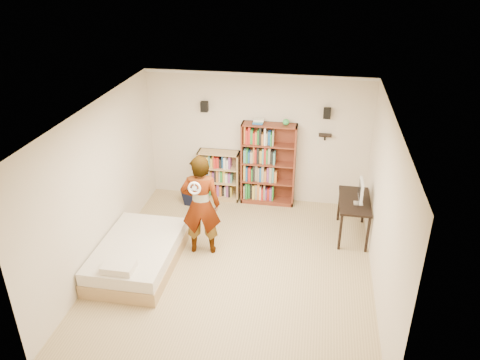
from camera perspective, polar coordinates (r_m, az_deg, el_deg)
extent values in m
cube|color=tan|center=(8.01, -0.58, -10.57)|extent=(4.50, 5.00, 0.01)
cube|color=beige|center=(9.52, 2.09, 5.05)|extent=(4.50, 0.02, 2.70)
cube|color=beige|center=(5.27, -5.69, -14.94)|extent=(4.50, 0.02, 2.70)
cube|color=beige|center=(7.95, -16.78, -0.65)|extent=(0.02, 5.00, 2.70)
cube|color=beige|center=(7.27, 17.14, -3.40)|extent=(0.02, 5.00, 2.70)
cube|color=white|center=(6.74, -0.68, 8.09)|extent=(4.50, 5.00, 0.02)
cube|color=silver|center=(9.09, 2.20, 12.74)|extent=(4.50, 0.06, 0.06)
cube|color=silver|center=(4.54, -6.33, -2.07)|extent=(4.50, 0.06, 0.06)
cube|color=silver|center=(7.46, -17.89, 8.40)|extent=(0.06, 5.00, 0.06)
cube|color=silver|center=(6.73, 18.37, 6.42)|extent=(0.06, 5.00, 0.06)
cube|color=black|center=(9.40, -4.36, 8.91)|extent=(0.14, 0.12, 0.20)
cube|color=black|center=(9.14, 10.57, 8.01)|extent=(0.14, 0.12, 0.20)
cube|color=black|center=(9.30, 10.34, 5.40)|extent=(0.25, 0.16, 0.02)
imported|color=black|center=(7.95, -4.79, -3.08)|extent=(0.72, 0.53, 1.83)
torus|color=silver|center=(7.42, -5.58, -1.00)|extent=(0.21, 0.08, 0.22)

